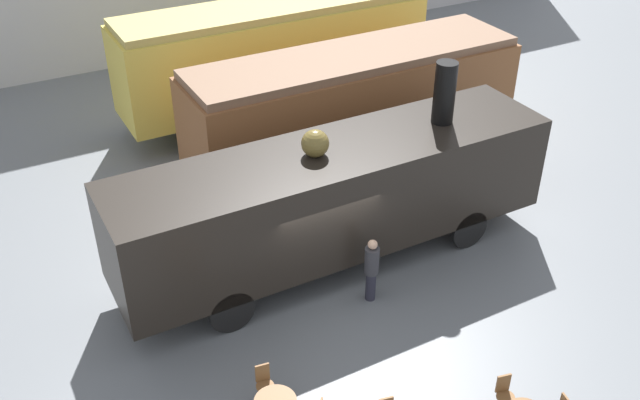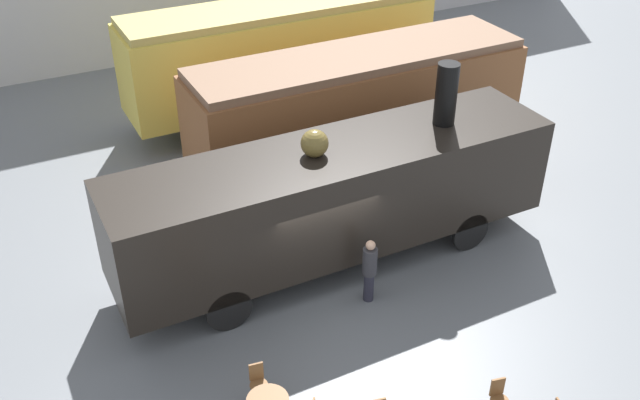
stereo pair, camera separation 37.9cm
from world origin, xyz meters
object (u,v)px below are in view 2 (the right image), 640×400
at_px(visitor_person, 370,269).
at_px(passenger_coach_wooden, 357,100).
at_px(passenger_coach_vintage, 280,50).
at_px(steam_locomotive, 336,194).

bearing_deg(visitor_person, passenger_coach_wooden, 63.21).
distance_m(passenger_coach_vintage, steam_locomotive, 8.50).
xyz_separation_m(steam_locomotive, visitor_person, (-0.05, -1.76, -1.01)).
height_order(passenger_coach_vintage, passenger_coach_wooden, passenger_coach_vintage).
relative_size(passenger_coach_vintage, steam_locomotive, 0.96).
bearing_deg(passenger_coach_wooden, steam_locomotive, -125.51).
bearing_deg(passenger_coach_vintage, visitor_person, -103.00).
xyz_separation_m(passenger_coach_vintage, visitor_person, (-2.30, -9.94, -1.45)).
xyz_separation_m(passenger_coach_wooden, steam_locomotive, (-2.86, -4.01, -0.21)).
height_order(steam_locomotive, visitor_person, steam_locomotive).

